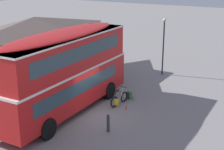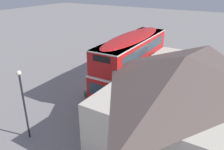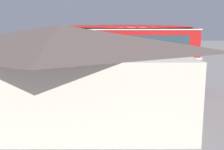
{
  "view_description": "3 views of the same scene",
  "coord_description": "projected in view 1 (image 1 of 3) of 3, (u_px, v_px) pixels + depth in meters",
  "views": [
    {
      "loc": [
        -14.76,
        -9.93,
        8.07
      ],
      "look_at": [
        1.04,
        -0.86,
        2.23
      ],
      "focal_mm": 53.38,
      "sensor_mm": 36.0,
      "label": 1
    },
    {
      "loc": [
        16.45,
        9.53,
        9.05
      ],
      "look_at": [
        0.89,
        0.21,
        1.37
      ],
      "focal_mm": 36.12,
      "sensor_mm": 36.0,
      "label": 2
    },
    {
      "loc": [
        0.8,
        20.2,
        4.84
      ],
      "look_at": [
        0.43,
        0.94,
        1.23
      ],
      "focal_mm": 43.82,
      "sensor_mm": 36.0,
      "label": 3
    }
  ],
  "objects": [
    {
      "name": "touring_bicycle",
      "position": [
        119.0,
        99.0,
        20.57
      ],
      "size": [
        1.72,
        0.46,
        1.04
      ],
      "color": "black",
      "rests_on": "ground"
    },
    {
      "name": "pub_building",
      "position": [
        36.0,
        49.0,
        24.35
      ],
      "size": [
        12.61,
        7.47,
        4.81
      ],
      "color": "beige",
      "rests_on": "ground"
    },
    {
      "name": "ground_plane",
      "position": [
        90.0,
        114.0,
        19.36
      ],
      "size": [
        120.0,
        120.0,
        0.0
      ],
      "primitive_type": "plane",
      "color": "gray"
    },
    {
      "name": "water_bottle_green_metal",
      "position": [
        133.0,
        99.0,
        21.31
      ],
      "size": [
        0.07,
        0.07,
        0.24
      ],
      "color": "green",
      "rests_on": "ground"
    },
    {
      "name": "kerb_bollard",
      "position": [
        108.0,
        123.0,
        17.12
      ],
      "size": [
        0.16,
        0.16,
        0.97
      ],
      "color": "#333338",
      "rests_on": "ground"
    },
    {
      "name": "backpack_on_ground",
      "position": [
        129.0,
        95.0,
        21.52
      ],
      "size": [
        0.33,
        0.37,
        0.53
      ],
      "color": "#386642",
      "rests_on": "ground"
    },
    {
      "name": "street_lamp",
      "position": [
        164.0,
        40.0,
        25.81
      ],
      "size": [
        0.28,
        0.28,
        4.47
      ],
      "color": "black",
      "rests_on": "ground"
    },
    {
      "name": "water_bottle_red_squeeze",
      "position": [
        126.0,
        108.0,
        19.93
      ],
      "size": [
        0.07,
        0.07,
        0.24
      ],
      "color": "#D84C33",
      "rests_on": "ground"
    },
    {
      "name": "double_decker_bus",
      "position": [
        64.0,
        69.0,
        18.88
      ],
      "size": [
        10.06,
        2.76,
        4.79
      ],
      "color": "black",
      "rests_on": "ground"
    }
  ]
}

